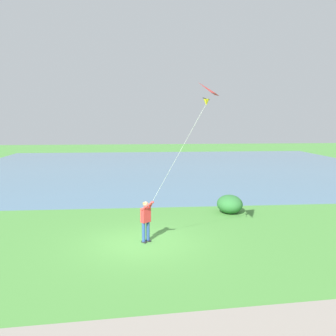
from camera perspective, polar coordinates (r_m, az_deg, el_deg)
name	(u,v)px	position (r m, az deg, el deg)	size (l,w,h in m)	color
ground_plane	(143,243)	(15.76, -3.95, -11.45)	(120.00, 120.00, 0.00)	#4C8E3D
lake_water	(175,167)	(39.59, 1.15, 0.16)	(36.00, 44.00, 0.01)	teal
walkway_path	(232,335)	(9.82, 9.84, -24.04)	(2.40, 32.00, 0.02)	gray
person_kite_flyer	(146,218)	(15.55, -3.40, -7.67)	(0.61, 0.57, 1.83)	#232328
flying_kite	(199,95)	(12.88, 4.75, 11.11)	(2.80, 2.05, 4.50)	red
lakeside_shrub	(230,204)	(20.63, 9.49, -5.50)	(1.64, 1.39, 1.00)	#2D7033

